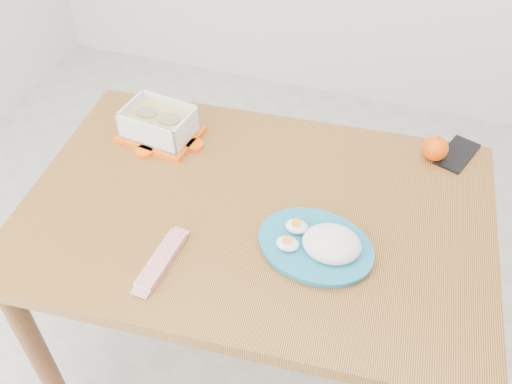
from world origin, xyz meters
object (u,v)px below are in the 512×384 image
(orange_fruit, at_px, (435,148))
(smartphone, at_px, (457,154))
(dining_table, at_px, (256,232))
(rice_plate, at_px, (321,243))
(food_container, at_px, (159,124))

(orange_fruit, relative_size, smartphone, 0.47)
(dining_table, distance_m, orange_fruit, 0.57)
(rice_plate, height_order, smartphone, rice_plate)
(dining_table, distance_m, food_container, 0.44)
(orange_fruit, height_order, rice_plate, rice_plate)
(dining_table, bearing_deg, food_container, 147.72)
(food_container, height_order, smartphone, food_container)
(food_container, xyz_separation_m, orange_fruit, (0.79, 0.16, -0.01))
(rice_plate, bearing_deg, food_container, 164.05)
(food_container, relative_size, smartphone, 1.57)
(dining_table, height_order, smartphone, smartphone)
(food_container, bearing_deg, orange_fruit, 18.54)
(food_container, distance_m, smartphone, 0.88)
(dining_table, bearing_deg, rice_plate, -28.03)
(dining_table, xyz_separation_m, orange_fruit, (0.42, 0.35, 0.13))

